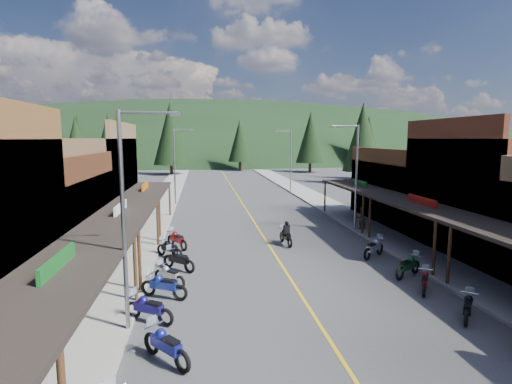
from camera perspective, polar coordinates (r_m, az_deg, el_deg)
name	(u,v)px	position (r m, az deg, el deg)	size (l,w,h in m)	color
ground	(285,270)	(21.89, 4.12, -11.05)	(220.00, 220.00, 0.00)	#38383A
centerline	(245,207)	(41.11, -1.65, -2.13)	(0.15, 90.00, 0.01)	gold
sidewalk_west	(158,208)	(41.09, -13.81, -2.25)	(3.40, 94.00, 0.15)	gray
sidewalk_east	(326,204)	(42.90, 9.98, -1.73)	(3.40, 94.00, 0.15)	gray
shop_west_2	(21,225)	(24.32, -30.51, -4.03)	(10.90, 9.00, 6.20)	#3F2111
shop_west_3	(76,185)	(33.13, -24.34, 0.94)	(10.90, 10.20, 8.20)	brown
shop_east_2	(499,196)	(28.70, 31.43, -0.46)	(10.90, 9.00, 8.20)	#562B19
shop_east_3	(415,191)	(36.67, 21.82, 0.11)	(10.90, 10.20, 6.20)	#4C2D16
streetlight_0	(127,212)	(14.73, -17.91, -2.73)	(2.16, 0.18, 8.00)	gray
streetlight_1	(176,163)	(42.42, -11.37, 4.09)	(2.16, 0.18, 8.00)	gray
streetlight_2	(355,173)	(30.55, 13.92, 2.66)	(2.16, 0.18, 8.00)	gray
streetlight_3	(290,158)	(51.59, 4.84, 4.84)	(2.16, 0.18, 8.00)	gray
ridge_hill	(212,156)	(155.49, -6.25, 5.09)	(310.00, 140.00, 60.00)	black
pine_0	(12,141)	(89.66, -31.48, 6.24)	(5.04, 5.04, 11.00)	black
pine_1	(109,137)	(92.38, -20.30, 7.38)	(5.88, 5.88, 12.50)	black
pine_2	(171,133)	(78.48, -12.10, 8.25)	(6.72, 6.72, 14.00)	black
pine_3	(240,141)	(86.67, -2.33, 7.35)	(5.04, 5.04, 11.00)	black
pine_4	(310,137)	(83.32, 7.79, 7.79)	(5.88, 5.88, 12.50)	black
pine_5	(362,134)	(99.92, 14.88, 8.02)	(6.72, 6.72, 14.00)	black
pine_6	(427,140)	(98.16, 23.19, 6.78)	(5.04, 5.04, 11.00)	black
pine_7	(78,137)	(100.16, -24.07, 7.18)	(5.88, 5.88, 12.50)	black
pine_8	(76,145)	(62.81, -24.31, 6.08)	(4.48, 4.48, 10.00)	black
pine_9	(368,142)	(71.16, 15.75, 6.91)	(4.93, 4.93, 10.80)	black
pine_10	(119,139)	(71.58, -18.99, 7.11)	(5.38, 5.38, 11.60)	black
pine_11	(363,137)	(63.15, 14.97, 7.60)	(5.82, 5.82, 12.40)	black
bike_west_4	(166,344)	(13.64, -12.74, -20.42)	(0.75, 2.25, 1.29)	navy
bike_west_5	(149,307)	(16.38, -15.07, -15.60)	(0.73, 2.19, 1.25)	navy
bike_west_6	(164,284)	(18.46, -13.04, -12.75)	(0.75, 2.25, 1.28)	navy
bike_west_7	(169,274)	(19.89, -12.29, -11.42)	(0.67, 2.00, 1.15)	#A9A8AE
bike_west_8	(179,259)	(21.98, -11.00, -9.36)	(0.74, 2.21, 1.26)	black
bike_west_9	(169,248)	(24.35, -12.27, -7.80)	(0.69, 2.08, 1.19)	black
bike_west_10	(177,239)	(26.18, -11.22, -6.56)	(0.75, 2.25, 1.29)	maroon
bike_east_5	(468,306)	(18.11, 28.02, -14.20)	(0.64, 1.93, 1.10)	black
bike_east_6	(425,280)	(20.33, 22.97, -11.52)	(0.64, 1.92, 1.10)	maroon
bike_east_7	(408,265)	(22.03, 20.92, -9.74)	(0.72, 2.16, 1.23)	#0D4118
bike_east_8	(374,247)	(24.83, 16.48, -7.55)	(0.74, 2.22, 1.27)	#939297
rider_on_bike	(286,235)	(26.60, 4.29, -6.16)	(1.01, 2.25, 1.66)	black
pedestrian_east_b	(361,218)	(31.41, 14.73, -3.60)	(0.83, 0.48, 1.71)	#4C3F30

